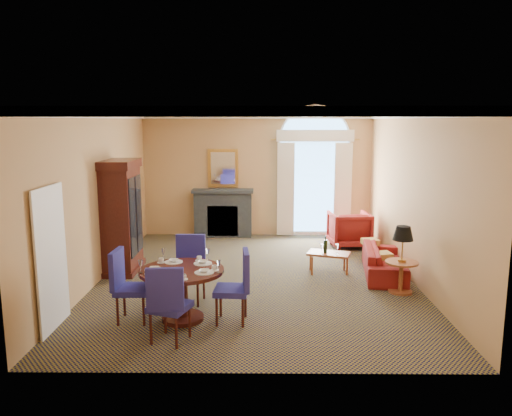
{
  "coord_description": "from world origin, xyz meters",
  "views": [
    {
      "loc": [
        0.1,
        -9.38,
        3.04
      ],
      "look_at": [
        0.0,
        0.5,
        1.3
      ],
      "focal_mm": 35.0,
      "sensor_mm": 36.0,
      "label": 1
    }
  ],
  "objects_px": {
    "dining_table": "(182,282)",
    "armoire": "(121,218)",
    "sofa": "(384,261)",
    "armchair": "(349,229)",
    "side_table": "(402,251)",
    "coffee_table": "(329,254)"
  },
  "relations": [
    {
      "from": "sofa",
      "to": "armchair",
      "type": "height_order",
      "value": "armchair"
    },
    {
      "from": "sofa",
      "to": "armchair",
      "type": "bearing_deg",
      "value": 15.93
    },
    {
      "from": "coffee_table",
      "to": "side_table",
      "type": "distance_m",
      "value": 1.67
    },
    {
      "from": "side_table",
      "to": "sofa",
      "type": "bearing_deg",
      "value": 92.81
    },
    {
      "from": "sofa",
      "to": "armchair",
      "type": "relative_size",
      "value": 2.01
    },
    {
      "from": "dining_table",
      "to": "coffee_table",
      "type": "relative_size",
      "value": 1.39
    },
    {
      "from": "dining_table",
      "to": "armchair",
      "type": "distance_m",
      "value": 5.66
    },
    {
      "from": "dining_table",
      "to": "armoire",
      "type": "bearing_deg",
      "value": 122.27
    },
    {
      "from": "armchair",
      "to": "side_table",
      "type": "distance_m",
      "value": 3.31
    },
    {
      "from": "sofa",
      "to": "coffee_table",
      "type": "bearing_deg",
      "value": 90.83
    },
    {
      "from": "armchair",
      "to": "side_table",
      "type": "bearing_deg",
      "value": 91.1
    },
    {
      "from": "dining_table",
      "to": "side_table",
      "type": "bearing_deg",
      "value": 19.1
    },
    {
      "from": "dining_table",
      "to": "sofa",
      "type": "xyz_separation_m",
      "value": [
        3.66,
        2.3,
        -0.33
      ]
    },
    {
      "from": "sofa",
      "to": "side_table",
      "type": "bearing_deg",
      "value": -168.98
    },
    {
      "from": "dining_table",
      "to": "sofa",
      "type": "height_order",
      "value": "dining_table"
    },
    {
      "from": "armchair",
      "to": "coffee_table",
      "type": "bearing_deg",
      "value": 64.6
    },
    {
      "from": "coffee_table",
      "to": "side_table",
      "type": "xyz_separation_m",
      "value": [
        1.14,
        -1.16,
        0.37
      ]
    },
    {
      "from": "dining_table",
      "to": "side_table",
      "type": "height_order",
      "value": "side_table"
    },
    {
      "from": "armchair",
      "to": "coffee_table",
      "type": "relative_size",
      "value": 1.03
    },
    {
      "from": "dining_table",
      "to": "armchair",
      "type": "bearing_deg",
      "value": 53.68
    },
    {
      "from": "armchair",
      "to": "side_table",
      "type": "relative_size",
      "value": 0.8
    },
    {
      "from": "armoire",
      "to": "dining_table",
      "type": "bearing_deg",
      "value": -57.73
    }
  ]
}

